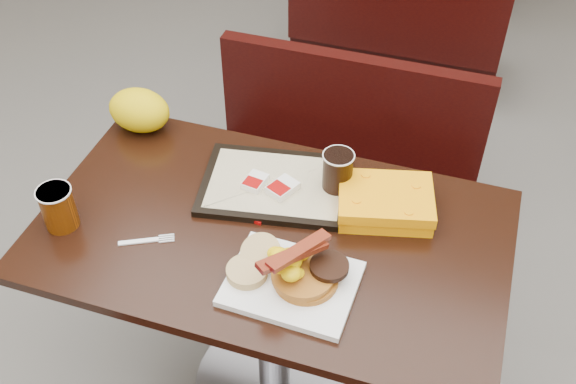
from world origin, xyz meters
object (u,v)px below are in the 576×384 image
(pancake_stack, at_px, (306,276))
(tray, at_px, (276,185))
(knife, at_px, (343,306))
(clamshell, at_px, (385,202))
(coffee_cup_far, at_px, (338,171))
(paper_bag, at_px, (139,110))
(hashbrown_sleeve_right, at_px, (283,188))
(bench_near_n, at_px, (336,171))
(bench_far_s, at_px, (400,15))
(table_near, at_px, (273,318))
(coffee_cup_near, at_px, (58,208))
(platter, at_px, (292,284))
(fork, at_px, (139,241))
(hashbrown_sleeve_left, at_px, (255,182))

(pancake_stack, distance_m, tray, 0.35)
(knife, distance_m, clamshell, 0.34)
(coffee_cup_far, bearing_deg, paper_bag, 172.04)
(pancake_stack, xyz_separation_m, hashbrown_sleeve_right, (-0.15, 0.27, -0.00))
(bench_near_n, relative_size, bench_far_s, 1.00)
(bench_near_n, bearing_deg, bench_far_s, 90.00)
(knife, bearing_deg, paper_bag, -117.91)
(pancake_stack, bearing_deg, clamshell, 67.60)
(clamshell, xyz_separation_m, paper_bag, (-0.77, 0.12, 0.03))
(bench_far_s, relative_size, tray, 2.50)
(table_near, distance_m, coffee_cup_near, 0.69)
(knife, xyz_separation_m, clamshell, (0.02, 0.33, 0.03))
(pancake_stack, distance_m, paper_bag, 0.77)
(platter, xyz_separation_m, coffee_cup_near, (-0.62, 0.01, 0.05))
(table_near, distance_m, paper_bag, 0.73)
(platter, height_order, fork, platter)
(clamshell, bearing_deg, hashbrown_sleeve_right, 171.63)
(hashbrown_sleeve_left, bearing_deg, hashbrown_sleeve_right, 8.11)
(coffee_cup_near, height_order, coffee_cup_far, coffee_cup_far)
(tray, distance_m, hashbrown_sleeve_right, 0.04)
(table_near, xyz_separation_m, hashbrown_sleeve_right, (-0.01, 0.13, 0.40))
(tray, bearing_deg, bench_near_n, 75.92)
(bench_far_s, distance_m, pancake_stack, 2.09)
(bench_near_n, xyz_separation_m, clamshell, (0.26, -0.54, 0.42))
(platter, xyz_separation_m, paper_bag, (-0.61, 0.44, 0.06))
(table_near, bearing_deg, bench_near_n, 90.00)
(tray, relative_size, hashbrown_sleeve_right, 5.08)
(coffee_cup_far, bearing_deg, coffee_cup_near, -151.97)
(table_near, bearing_deg, paper_bag, 150.94)
(table_near, relative_size, hashbrown_sleeve_right, 15.27)
(fork, relative_size, coffee_cup_far, 1.28)
(hashbrown_sleeve_right, bearing_deg, bench_near_n, 113.60)
(bench_near_n, distance_m, clamshell, 0.73)
(bench_near_n, distance_m, platter, 0.95)
(fork, bearing_deg, pancake_stack, -27.00)
(table_near, height_order, tray, tray)
(bench_far_s, xyz_separation_m, paper_bag, (-0.51, -1.62, 0.45))
(bench_near_n, height_order, bench_far_s, same)
(knife, distance_m, tray, 0.43)
(clamshell, bearing_deg, hashbrown_sleeve_left, 170.20)
(hashbrown_sleeve_left, bearing_deg, table_near, -46.68)
(hashbrown_sleeve_left, xyz_separation_m, clamshell, (0.35, 0.03, 0.00))
(paper_bag, bearing_deg, table_near, -29.06)
(hashbrown_sleeve_left, relative_size, hashbrown_sleeve_right, 0.89)
(bench_near_n, distance_m, coffee_cup_far, 0.70)
(pancake_stack, height_order, paper_bag, paper_bag)
(bench_far_s, xyz_separation_m, pancake_stack, (0.14, -2.04, 0.42))
(platter, distance_m, tray, 0.34)
(bench_near_n, height_order, platter, platter)
(table_near, height_order, knife, knife)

